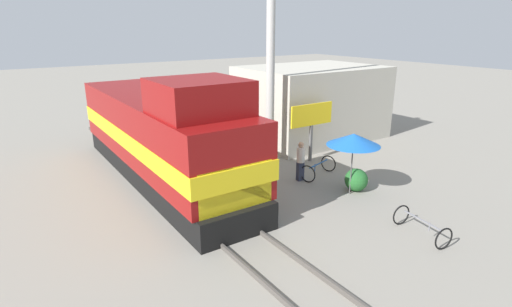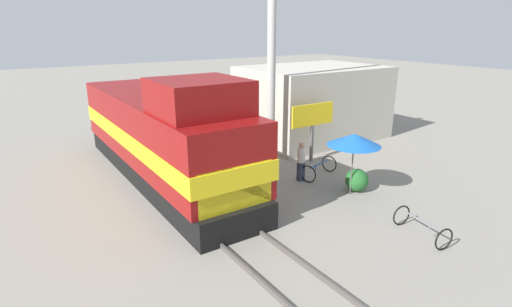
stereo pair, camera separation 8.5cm
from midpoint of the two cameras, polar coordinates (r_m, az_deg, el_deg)
The scene contains 12 objects.
ground_plane at distance 14.64m, azimuth -7.48°, elevation -8.21°, with size 120.00×120.00×0.00m, color gray.
rail_near at distance 14.34m, azimuth -10.08°, elevation -8.59°, with size 0.08×29.69×0.15m, color #4C4742.
rail_far at distance 14.90m, azimuth -5.01°, elevation -7.31°, with size 0.08×29.69×0.15m, color #4C4742.
locomotive at distance 17.09m, azimuth -13.24°, elevation 2.28°, with size 3.09×13.10×4.72m.
utility_pole at distance 18.46m, azimuth 1.97°, elevation 14.79°, with size 1.80×0.39×10.70m.
vendor_umbrella at distance 15.66m, azimuth 13.63°, elevation 1.94°, with size 2.06×2.06×2.47m.
billboard_sign at distance 19.33m, azimuth 7.84°, elevation 5.06°, with size 2.50×0.12×2.85m.
shrub_cluster at distance 16.57m, azimuth 13.98°, elevation -3.68°, with size 0.93×0.93×0.93m, color #236028.
person_bystander at distance 17.09m, azimuth 6.25°, elevation -0.88°, with size 0.34×0.34×1.73m.
bicycle at distance 17.78m, azimuth 8.77°, elevation -2.11°, with size 1.93×1.23×0.76m.
bicycle_spare at distance 13.79m, azimuth 22.38°, elevation -9.54°, with size 0.99×1.87×0.71m.
building_block_distant at distance 23.92m, azimuth 7.77°, elevation 7.27°, with size 7.81×5.64×4.14m, color #B7B2A3.
Camera 1 is at (-5.77, -11.83, 6.39)m, focal length 28.00 mm.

